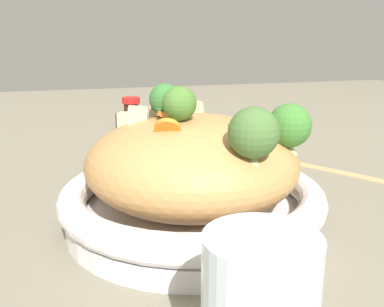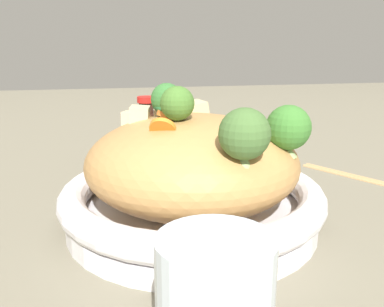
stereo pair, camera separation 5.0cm
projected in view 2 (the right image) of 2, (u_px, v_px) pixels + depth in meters
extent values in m
plane|color=#756F5C|center=(192.00, 225.00, 0.52)|extent=(3.00, 3.00, 0.00)
cylinder|color=white|center=(192.00, 216.00, 0.52)|extent=(0.30, 0.30, 0.02)
torus|color=white|center=(192.00, 194.00, 0.51)|extent=(0.31, 0.31, 0.03)
ellipsoid|color=tan|center=(192.00, 163.00, 0.50)|extent=(0.25, 0.25, 0.11)
torus|color=#B08448|center=(243.00, 136.00, 0.45)|extent=(0.06, 0.06, 0.03)
torus|color=#C38946|center=(204.00, 136.00, 0.53)|extent=(0.08, 0.08, 0.03)
torus|color=tan|center=(204.00, 144.00, 0.45)|extent=(0.06, 0.06, 0.02)
torus|color=#C28E43|center=(198.00, 148.00, 0.46)|extent=(0.07, 0.06, 0.03)
cone|color=#91B571|center=(177.00, 122.00, 0.46)|extent=(0.02, 0.02, 0.02)
sphere|color=#46742E|center=(177.00, 103.00, 0.46)|extent=(0.05, 0.05, 0.04)
cone|color=#98AE6F|center=(244.00, 162.00, 0.40)|extent=(0.03, 0.03, 0.02)
sphere|color=#466B34|center=(244.00, 134.00, 0.40)|extent=(0.06, 0.06, 0.05)
cone|color=#97B06C|center=(167.00, 117.00, 0.50)|extent=(0.02, 0.02, 0.02)
sphere|color=#366F32|center=(167.00, 99.00, 0.50)|extent=(0.05, 0.05, 0.04)
cone|color=#9BB26F|center=(287.00, 151.00, 0.46)|extent=(0.02, 0.02, 0.02)
sphere|color=#3C782E|center=(288.00, 128.00, 0.45)|extent=(0.05, 0.05, 0.05)
cylinder|color=orange|center=(163.00, 128.00, 0.44)|extent=(0.03, 0.03, 0.03)
cylinder|color=orange|center=(168.00, 116.00, 0.48)|extent=(0.03, 0.03, 0.02)
cylinder|color=orange|center=(244.00, 132.00, 0.44)|extent=(0.03, 0.03, 0.02)
cylinder|color=orange|center=(191.00, 113.00, 0.56)|extent=(0.03, 0.03, 0.02)
cylinder|color=orange|center=(132.00, 122.00, 0.54)|extent=(0.02, 0.03, 0.03)
cylinder|color=beige|center=(196.00, 115.00, 0.57)|extent=(0.04, 0.04, 0.02)
torus|color=#2F5421|center=(196.00, 115.00, 0.57)|extent=(0.04, 0.05, 0.03)
cylinder|color=beige|center=(170.00, 113.00, 0.50)|extent=(0.04, 0.04, 0.02)
torus|color=#23582C|center=(170.00, 113.00, 0.50)|extent=(0.05, 0.05, 0.02)
cube|color=#CDBB8A|center=(194.00, 111.00, 0.56)|extent=(0.04, 0.04, 0.03)
cube|color=#CCB892|center=(140.00, 116.00, 0.51)|extent=(0.03, 0.03, 0.02)
cube|color=beige|center=(133.00, 119.00, 0.53)|extent=(0.03, 0.03, 0.02)
cube|color=#C6B68C|center=(167.00, 112.00, 0.55)|extent=(0.03, 0.03, 0.02)
cylinder|color=#381E14|center=(147.00, 141.00, 0.73)|extent=(0.05, 0.05, 0.10)
cylinder|color=#381E14|center=(146.00, 108.00, 0.72)|extent=(0.02, 0.02, 0.02)
cylinder|color=red|center=(146.00, 99.00, 0.71)|extent=(0.03, 0.03, 0.01)
cylinder|color=tan|center=(361.00, 176.00, 0.69)|extent=(0.11, 0.17, 0.01)
cylinder|color=tan|center=(358.00, 177.00, 0.69)|extent=(0.11, 0.17, 0.01)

